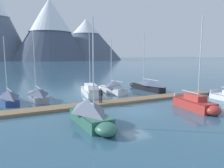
{
  "coord_description": "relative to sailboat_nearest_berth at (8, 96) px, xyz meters",
  "views": [
    {
      "loc": [
        -10.79,
        -17.82,
        5.68
      ],
      "look_at": [
        0.0,
        6.0,
        2.0
      ],
      "focal_mm": 33.75,
      "sensor_mm": 36.0,
      "label": 1
    }
  ],
  "objects": [
    {
      "name": "person_on_dock",
      "position": [
        9.51,
        -6.35,
        0.51
      ],
      "size": [
        0.35,
        0.55,
        1.69
      ],
      "color": "#232328",
      "rests_on": "dock"
    },
    {
      "name": "sailboat_mid_dock_port",
      "position": [
        6.44,
        -12.12,
        0.21
      ],
      "size": [
        2.4,
        6.52,
        8.45
      ],
      "color": "#336B56",
      "rests_on": "ground"
    },
    {
      "name": "ground_plane",
      "position": [
        11.95,
        -10.04,
        -0.75
      ],
      "size": [
        700.0,
        700.0,
        0.0
      ],
      "primitive_type": "plane",
      "color": "#335B75"
    },
    {
      "name": "sailboat_mid_dock_starboard",
      "position": [
        10.55,
        0.34,
        -0.14
      ],
      "size": [
        2.73,
        7.57,
        8.74
      ],
      "color": "white",
      "rests_on": "ground"
    },
    {
      "name": "mountain_shoulder_ridge",
      "position": [
        33.06,
        188.0,
        30.62
      ],
      "size": [
        72.36,
        72.36,
        58.78
      ],
      "color": "#424C60",
      "rests_on": "ground"
    },
    {
      "name": "sailboat_far_berth",
      "position": [
        13.91,
        0.12,
        0.17
      ],
      "size": [
        2.77,
        6.31,
        7.88
      ],
      "color": "silver",
      "rests_on": "ground"
    },
    {
      "name": "sailboat_end_of_dock",
      "position": [
        19.95,
        0.04,
        0.06
      ],
      "size": [
        2.48,
        7.67,
        9.15
      ],
      "color": "black",
      "rests_on": "ground"
    },
    {
      "name": "sailboat_second_berth",
      "position": [
        3.33,
        -0.31,
        0.06
      ],
      "size": [
        2.2,
        6.79,
        8.64
      ],
      "color": "#93939E",
      "rests_on": "ground"
    },
    {
      "name": "sailboat_outer_slip",
      "position": [
        17.81,
        -12.22,
        -0.1
      ],
      "size": [
        2.05,
        5.7,
        9.41
      ],
      "color": "#B2332D",
      "rests_on": "ground"
    },
    {
      "name": "mountain_east_summit",
      "position": [
        73.93,
        202.6,
        22.26
      ],
      "size": [
        78.94,
        78.94,
        44.61
      ],
      "color": "#4C566B",
      "rests_on": "ground"
    },
    {
      "name": "sailboat_nearest_berth",
      "position": [
        0.0,
        0.0,
        0.0
      ],
      "size": [
        2.65,
        7.47,
        7.8
      ],
      "color": "navy",
      "rests_on": "ground"
    },
    {
      "name": "dock",
      "position": [
        11.95,
        -6.04,
        -0.6
      ],
      "size": [
        28.11,
        2.83,
        0.3
      ],
      "color": "#846B4C",
      "rests_on": "ground"
    }
  ]
}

